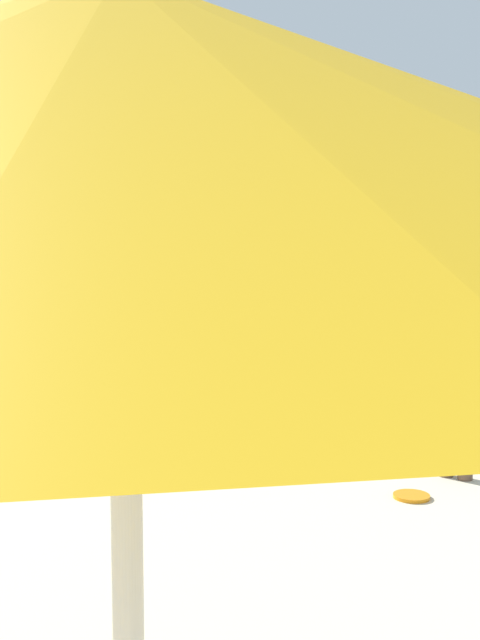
{
  "coord_description": "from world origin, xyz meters",
  "views": [
    {
      "loc": [
        -0.11,
        2.03,
        1.71
      ],
      "look_at": [
        0.59,
        9.97,
        0.94
      ],
      "focal_mm": 42.98,
      "sensor_mm": 36.0,
      "label": 1
    }
  ],
  "objects_px": {
    "frisbee": "(411,496)",
    "beach_umbrella": "(121,131)",
    "person_standing": "(459,350)",
    "boat_far": "(333,265)"
  },
  "relations": [
    {
      "from": "frisbee",
      "to": "beach_umbrella",
      "type": "relative_size",
      "value": 0.12
    },
    {
      "from": "person_standing",
      "to": "beach_umbrella",
      "type": "distance_m",
      "value": 4.81
    },
    {
      "from": "boat_far",
      "to": "beach_umbrella",
      "type": "bearing_deg",
      "value": -93.72
    },
    {
      "from": "beach_umbrella",
      "to": "person_standing",
      "type": "bearing_deg",
      "value": 62.87
    },
    {
      "from": "person_standing",
      "to": "frisbee",
      "type": "distance_m",
      "value": 1.13
    },
    {
      "from": "frisbee",
      "to": "person_standing",
      "type": "bearing_deg",
      "value": 42.02
    },
    {
      "from": "frisbee",
      "to": "boat_far",
      "type": "distance_m",
      "value": 35.62
    },
    {
      "from": "boat_far",
      "to": "beach_umbrella",
      "type": "height_order",
      "value": "beach_umbrella"
    },
    {
      "from": "person_standing",
      "to": "beach_umbrella",
      "type": "bearing_deg",
      "value": 102.79
    },
    {
      "from": "boat_far",
      "to": "beach_umbrella",
      "type": "distance_m",
      "value": 39.68
    }
  ]
}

